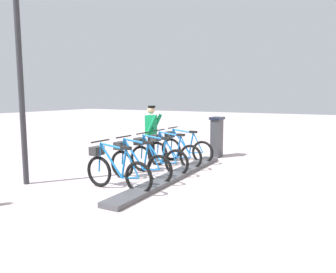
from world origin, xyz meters
The scene contains 10 objects.
ground_plane centered at (0.00, 0.00, 0.00)m, with size 60.00×60.00×0.00m, color #BEADB2.
dock_rail_base centered at (0.00, 0.00, 0.05)m, with size 0.44×4.90×0.10m, color #47474C.
payment_kiosk centered at (0.05, -3.05, 0.67)m, with size 0.36×0.52×1.28m.
bike_docked_0 centered at (0.62, -1.85, 0.43)m, with size 1.72×0.54×1.02m.
bike_docked_1 centered at (0.62, -1.03, 0.43)m, with size 1.72×0.54×1.02m.
bike_docked_2 centered at (0.62, -0.21, 0.43)m, with size 1.72×0.54×1.02m.
bike_docked_3 centered at (0.62, 0.61, 0.43)m, with size 1.72×0.54×1.02m.
bike_docked_4 centered at (0.62, 1.43, 0.43)m, with size 1.72×0.54×1.02m.
worker_near_rack centered at (1.52, -1.45, 0.91)m, with size 0.51×0.68×1.66m.
lamp_post centered at (2.65, 2.02, 2.78)m, with size 0.32×0.32×4.29m.
Camera 1 is at (-3.44, 6.57, 1.95)m, focal length 34.14 mm.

